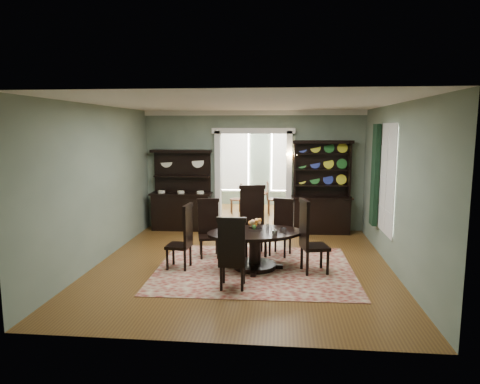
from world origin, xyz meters
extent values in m
cube|color=brown|center=(0.00, 0.00, -0.01)|extent=(5.50, 6.00, 0.01)
cube|color=silver|center=(0.00, 0.00, 3.00)|extent=(5.50, 6.00, 0.01)
cube|color=gray|center=(-2.75, 0.00, 1.50)|extent=(0.01, 6.00, 3.00)
cube|color=gray|center=(2.75, 0.00, 1.50)|extent=(0.01, 6.00, 3.00)
cube|color=gray|center=(0.00, -3.00, 1.50)|extent=(5.50, 0.01, 3.00)
cube|color=gray|center=(-1.83, 3.00, 1.50)|extent=(1.85, 0.01, 3.00)
cube|color=gray|center=(1.83, 3.00, 1.50)|extent=(1.85, 0.01, 3.00)
cube|color=gray|center=(0.00, 3.00, 2.75)|extent=(1.80, 0.01, 0.50)
cube|color=silver|center=(0.00, 2.95, 2.94)|extent=(5.50, 0.10, 0.12)
cube|color=brown|center=(0.00, 4.75, -0.01)|extent=(3.50, 3.50, 0.01)
cube|color=silver|center=(0.00, 4.75, 3.00)|extent=(3.50, 3.50, 0.01)
cube|color=gray|center=(-1.75, 4.75, 1.50)|extent=(0.01, 3.50, 3.00)
cube|color=gray|center=(1.75, 4.75, 1.50)|extent=(0.01, 3.50, 3.00)
cube|color=gray|center=(0.00, 6.50, 1.50)|extent=(3.50, 0.01, 3.00)
cube|color=silver|center=(-0.85, 6.45, 1.55)|extent=(1.05, 0.06, 2.20)
cube|color=silver|center=(0.85, 6.45, 1.55)|extent=(1.05, 0.06, 2.20)
cube|color=silver|center=(-0.90, 3.00, 1.25)|extent=(0.14, 0.25, 2.50)
cube|color=silver|center=(0.90, 3.00, 1.25)|extent=(0.14, 0.25, 2.50)
cube|color=silver|center=(0.00, 3.00, 2.50)|extent=(2.08, 0.25, 0.14)
cube|color=white|center=(2.74, 0.60, 1.60)|extent=(0.02, 1.10, 2.00)
cube|color=silver|center=(2.73, 0.60, 1.60)|extent=(0.01, 1.22, 2.12)
cube|color=#15301C|center=(2.65, 1.28, 1.60)|extent=(0.10, 0.35, 2.10)
cube|color=#AE782E|center=(0.95, 2.92, 1.85)|extent=(0.08, 0.05, 0.18)
sphere|color=#FFD88C|center=(0.85, 2.77, 1.93)|extent=(0.07, 0.07, 0.07)
sphere|color=#FFD88C|center=(1.05, 2.77, 1.93)|extent=(0.07, 0.07, 0.07)
cube|color=maroon|center=(0.24, -0.23, 0.01)|extent=(3.63, 2.98, 0.01)
ellipsoid|color=black|center=(0.25, -0.17, 0.67)|extent=(2.00, 1.56, 0.05)
cylinder|color=black|center=(0.25, -0.17, 0.64)|extent=(2.02, 2.02, 0.03)
cylinder|color=black|center=(0.25, -0.17, 0.35)|extent=(0.22, 0.22, 0.61)
cylinder|color=black|center=(0.25, -0.17, 0.05)|extent=(0.78, 0.78, 0.09)
cylinder|color=silver|center=(0.25, -0.08, 0.72)|extent=(0.25, 0.25, 0.04)
cube|color=black|center=(-0.71, 0.43, 0.41)|extent=(0.49, 0.48, 0.05)
cube|color=black|center=(-0.75, 0.60, 0.77)|extent=(0.41, 0.14, 0.70)
cube|color=black|center=(-0.75, 0.60, 1.13)|extent=(0.45, 0.17, 0.07)
cylinder|color=black|center=(-0.83, 0.23, 0.21)|extent=(0.04, 0.04, 0.41)
cylinder|color=black|center=(-0.51, 0.31, 0.21)|extent=(0.04, 0.04, 0.41)
cylinder|color=black|center=(-0.90, 0.55, 0.21)|extent=(0.04, 0.04, 0.41)
cylinder|color=black|center=(-0.59, 0.62, 0.21)|extent=(0.04, 0.04, 0.41)
cube|color=black|center=(0.18, 0.65, 0.50)|extent=(0.61, 0.59, 0.07)
cube|color=black|center=(0.12, 0.86, 0.94)|extent=(0.50, 0.18, 0.85)
cube|color=black|center=(0.12, 0.86, 1.37)|extent=(0.55, 0.21, 0.09)
cylinder|color=black|center=(0.04, 0.41, 0.25)|extent=(0.05, 0.05, 0.50)
cylinder|color=black|center=(0.42, 0.51, 0.25)|extent=(0.05, 0.05, 0.50)
cylinder|color=black|center=(-0.06, 0.79, 0.25)|extent=(0.05, 0.05, 0.50)
cylinder|color=black|center=(0.32, 0.89, 0.25)|extent=(0.05, 0.05, 0.50)
cube|color=black|center=(0.70, 0.69, 0.41)|extent=(0.52, 0.51, 0.05)
cube|color=black|center=(0.77, 0.86, 0.76)|extent=(0.40, 0.18, 0.69)
cube|color=black|center=(0.77, 0.86, 1.12)|extent=(0.44, 0.21, 0.07)
cylinder|color=black|center=(0.50, 0.60, 0.20)|extent=(0.04, 0.04, 0.41)
cylinder|color=black|center=(0.80, 0.49, 0.20)|extent=(0.04, 0.04, 0.41)
cylinder|color=black|center=(0.61, 0.90, 0.20)|extent=(0.04, 0.04, 0.41)
cylinder|color=black|center=(0.91, 0.79, 0.20)|extent=(0.04, 0.04, 0.41)
cube|color=black|center=(-1.15, -0.31, 0.43)|extent=(0.44, 0.46, 0.06)
cube|color=black|center=(-0.96, -0.32, 0.80)|extent=(0.08, 0.43, 0.72)
cube|color=black|center=(-0.96, -0.32, 1.17)|extent=(0.11, 0.47, 0.07)
cylinder|color=black|center=(-1.30, -0.13, 0.21)|extent=(0.05, 0.05, 0.43)
cylinder|color=black|center=(-1.33, -0.46, 0.21)|extent=(0.05, 0.05, 0.43)
cylinder|color=black|center=(-0.96, -0.16, 0.21)|extent=(0.05, 0.05, 0.43)
cylinder|color=black|center=(-0.99, -0.49, 0.21)|extent=(0.05, 0.05, 0.43)
cube|color=black|center=(1.32, -0.29, 0.47)|extent=(0.54, 0.56, 0.06)
cube|color=black|center=(1.12, -0.34, 0.88)|extent=(0.15, 0.47, 0.80)
cube|color=black|center=(1.12, -0.34, 1.29)|extent=(0.18, 0.51, 0.08)
cylinder|color=black|center=(1.54, -0.43, 0.24)|extent=(0.05, 0.05, 0.47)
cylinder|color=black|center=(1.46, -0.07, 0.24)|extent=(0.05, 0.05, 0.47)
cylinder|color=black|center=(1.18, -0.51, 0.24)|extent=(0.05, 0.05, 0.47)
cylinder|color=black|center=(1.10, -0.15, 0.24)|extent=(0.05, 0.05, 0.47)
cube|color=black|center=(-0.05, -1.18, 0.43)|extent=(0.43, 0.42, 0.06)
cube|color=black|center=(-0.05, -1.37, 0.80)|extent=(0.43, 0.05, 0.72)
cube|color=black|center=(-0.05, -1.37, 1.17)|extent=(0.46, 0.07, 0.07)
cylinder|color=black|center=(0.11, -1.01, 0.21)|extent=(0.05, 0.05, 0.43)
cylinder|color=black|center=(-0.22, -1.02, 0.21)|extent=(0.05, 0.05, 0.43)
cylinder|color=black|center=(0.12, -1.34, 0.21)|extent=(0.05, 0.05, 0.43)
cylinder|color=black|center=(-0.21, -1.35, 0.21)|extent=(0.05, 0.05, 0.43)
cube|color=black|center=(-1.81, 2.73, 0.45)|extent=(1.46, 0.52, 0.91)
cube|color=black|center=(-1.81, 2.73, 0.92)|extent=(1.55, 0.57, 0.05)
cube|color=black|center=(-1.81, 2.93, 1.47)|extent=(1.45, 0.09, 1.07)
cube|color=black|center=(-1.81, 2.84, 1.36)|extent=(1.41, 0.28, 0.04)
cube|color=black|center=(-1.81, 2.82, 1.99)|extent=(1.54, 0.34, 0.07)
cube|color=black|center=(1.70, 2.71, 0.44)|extent=(1.38, 0.55, 0.88)
cube|color=black|center=(1.70, 2.71, 0.89)|extent=(1.48, 0.60, 0.04)
cube|color=black|center=(1.70, 2.90, 1.56)|extent=(1.36, 0.12, 1.32)
cube|color=black|center=(1.04, 2.81, 1.56)|extent=(0.06, 0.25, 1.36)
cube|color=black|center=(2.36, 2.81, 1.56)|extent=(0.06, 0.25, 1.36)
cube|color=black|center=(1.70, 2.79, 2.24)|extent=(1.47, 0.38, 0.08)
cube|color=black|center=(1.70, 2.81, 1.17)|extent=(1.37, 0.32, 0.03)
cube|color=black|center=(1.70, 2.81, 1.56)|extent=(1.37, 0.32, 0.03)
cube|color=black|center=(1.70, 2.81, 1.95)|extent=(1.37, 0.32, 0.03)
cylinder|color=#522C17|center=(-0.06, 4.56, 0.68)|extent=(0.76, 0.76, 0.04)
cylinder|color=#522C17|center=(-0.06, 4.56, 0.35)|extent=(0.09, 0.09, 0.66)
cylinder|color=#522C17|center=(-0.06, 4.56, 0.03)|extent=(0.42, 0.42, 0.06)
cylinder|color=#522C17|center=(-0.66, 4.96, 0.43)|extent=(0.38, 0.38, 0.04)
cube|color=#522C17|center=(-0.49, 5.00, 0.66)|extent=(0.10, 0.34, 0.47)
cylinder|color=#522C17|center=(-0.81, 5.07, 0.21)|extent=(0.03, 0.03, 0.43)
cylinder|color=#522C17|center=(-0.76, 4.81, 0.21)|extent=(0.03, 0.03, 0.43)
cylinder|color=#522C17|center=(-0.55, 5.12, 0.21)|extent=(0.03, 0.03, 0.43)
cylinder|color=#522C17|center=(-0.50, 4.86, 0.21)|extent=(0.03, 0.03, 0.43)
cylinder|color=#522C17|center=(0.49, 4.81, 0.47)|extent=(0.42, 0.42, 0.04)
cube|color=#522C17|center=(0.31, 4.79, 0.73)|extent=(0.08, 0.38, 0.52)
cylinder|color=#522C17|center=(0.66, 4.69, 0.23)|extent=(0.04, 0.04, 0.47)
cylinder|color=#522C17|center=(0.62, 4.97, 0.23)|extent=(0.04, 0.04, 0.47)
cylinder|color=#522C17|center=(0.37, 4.65, 0.23)|extent=(0.04, 0.04, 0.47)
cylinder|color=#522C17|center=(0.33, 4.94, 0.23)|extent=(0.04, 0.04, 0.47)
camera|label=1|loc=(0.71, -7.77, 2.56)|focal=32.00mm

